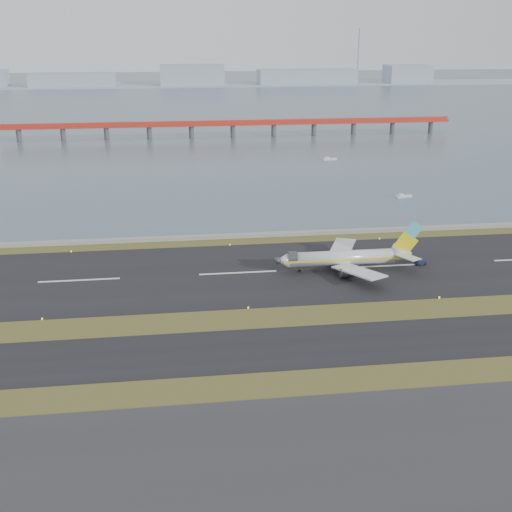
% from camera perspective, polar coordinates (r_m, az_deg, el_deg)
% --- Properties ---
extents(ground, '(1000.00, 1000.00, 0.00)m').
position_cam_1_polar(ground, '(138.02, -0.32, -5.98)').
color(ground, '#3F4A1A').
rests_on(ground, ground).
extents(apron_strip, '(1000.00, 50.00, 0.10)m').
position_cam_1_polar(apron_strip, '(92.05, 4.25, -20.73)').
color(apron_strip, '#2C2C2E').
rests_on(apron_strip, ground).
extents(taxiway_strip, '(1000.00, 18.00, 0.10)m').
position_cam_1_polar(taxiway_strip, '(127.36, 0.36, -8.27)').
color(taxiway_strip, black).
rests_on(taxiway_strip, ground).
extents(runway_strip, '(1000.00, 45.00, 0.10)m').
position_cam_1_polar(runway_strip, '(165.40, -1.62, -1.52)').
color(runway_strip, black).
rests_on(runway_strip, ground).
extents(seawall, '(1000.00, 2.50, 1.00)m').
position_cam_1_polar(seawall, '(193.44, -2.54, 1.78)').
color(seawall, gray).
rests_on(seawall, ground).
extents(bay_water, '(1400.00, 800.00, 1.30)m').
position_cam_1_polar(bay_water, '(586.81, -6.10, 13.63)').
color(bay_water, '#43545F').
rests_on(bay_water, ground).
extents(red_pier, '(260.00, 5.00, 10.20)m').
position_cam_1_polar(red_pier, '(378.87, -2.08, 11.62)').
color(red_pier, red).
rests_on(red_pier, ground).
extents(far_shoreline, '(1400.00, 80.00, 60.50)m').
position_cam_1_polar(far_shoreline, '(746.06, -5.41, 15.36)').
color(far_shoreline, '#9CA8B8').
rests_on(far_shoreline, ground).
extents(airliner, '(38.52, 32.89, 12.80)m').
position_cam_1_polar(airliner, '(167.88, 8.11, -0.15)').
color(airliner, silver).
rests_on(airliner, ground).
extents(pushback_tug, '(3.21, 2.41, 1.83)m').
position_cam_1_polar(pushback_tug, '(176.32, 14.40, -0.50)').
color(pushback_tug, '#131935').
rests_on(pushback_tug, ground).
extents(workboat_near, '(6.36, 2.92, 1.49)m').
position_cam_1_polar(workboat_near, '(246.71, 12.97, 5.21)').
color(workboat_near, silver).
rests_on(workboat_near, ground).
extents(workboat_far, '(7.11, 3.11, 1.67)m').
position_cam_1_polar(workboat_far, '(312.98, 6.53, 8.57)').
color(workboat_far, silver).
rests_on(workboat_far, ground).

